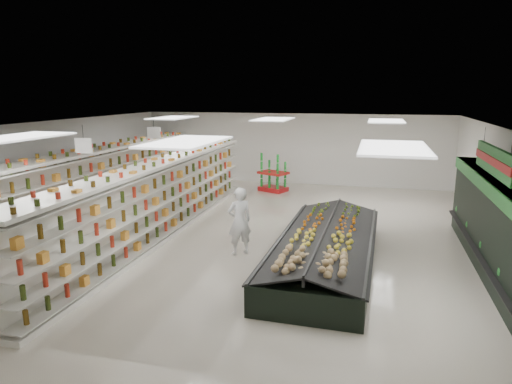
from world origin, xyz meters
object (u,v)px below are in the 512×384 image
(produce_island, at_px, (326,247))
(shopper_background, at_px, (167,175))
(shopper_main, at_px, (239,221))
(gondola_center, at_px, (160,202))
(soda_endcap, at_px, (273,174))
(gondola_left, at_px, (90,188))

(produce_island, bearing_deg, shopper_background, 141.05)
(produce_island, relative_size, shopper_main, 3.62)
(produce_island, bearing_deg, gondola_center, 166.83)
(soda_endcap, xyz_separation_m, shopper_main, (0.84, -7.79, 0.17))
(gondola_center, xyz_separation_m, shopper_main, (2.72, -1.02, -0.11))
(gondola_center, distance_m, shopper_background, 4.75)
(gondola_center, height_order, shopper_main, gondola_center)
(gondola_center, height_order, soda_endcap, gondola_center)
(gondola_center, distance_m, shopper_main, 2.91)
(gondola_center, height_order, shopper_background, gondola_center)
(shopper_background, bearing_deg, shopper_main, -119.56)
(shopper_main, relative_size, shopper_background, 0.95)
(soda_endcap, bearing_deg, gondola_center, -105.56)
(shopper_main, bearing_deg, gondola_left, -57.32)
(produce_island, xyz_separation_m, soda_endcap, (-3.08, 7.93, 0.29))
(gondola_center, xyz_separation_m, shopper_background, (-1.87, 4.36, -0.07))
(gondola_left, distance_m, shopper_main, 5.97)
(gondola_left, distance_m, gondola_center, 3.06)
(shopper_background, bearing_deg, gondola_center, -136.83)
(shopper_main, bearing_deg, gondola_center, -59.35)
(soda_endcap, bearing_deg, gondola_left, -129.28)
(gondola_left, height_order, produce_island, gondola_left)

